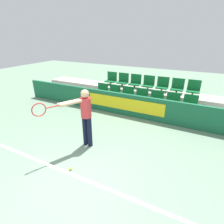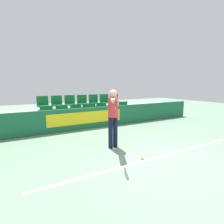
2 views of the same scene
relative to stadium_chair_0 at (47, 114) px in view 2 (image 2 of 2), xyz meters
name	(u,v)px [view 2 (image 2 of 2)]	position (x,y,z in m)	size (l,w,h in m)	color
ground_plane	(165,163)	(1.85, -4.56, -0.62)	(30.00, 30.00, 0.00)	gray
court_baseline	(156,158)	(1.85, -4.25, -0.61)	(5.90, 0.08, 0.01)	white
barrier_wall	(96,117)	(1.84, -0.67, -0.18)	(10.85, 0.14, 0.87)	#19603D
bleacher_tier_front	(91,121)	(1.85, -0.12, -0.44)	(10.45, 0.93, 0.35)	#ADA89E
bleacher_tier_middle	(84,114)	(1.85, 0.81, -0.27)	(10.45, 0.93, 0.70)	#ADA89E
stadium_chair_0	(47,114)	(0.00, 0.00, 0.00)	(0.50, 0.38, 0.60)	#333333
stadium_chair_1	(62,113)	(0.62, 0.00, 0.00)	(0.50, 0.38, 0.60)	#333333
stadium_chair_2	(77,112)	(1.23, 0.00, 0.00)	(0.50, 0.38, 0.60)	#333333
stadium_chair_3	(90,111)	(1.85, 0.00, 0.00)	(0.50, 0.38, 0.60)	#333333
stadium_chair_4	(102,110)	(2.47, 0.00, 0.00)	(0.50, 0.38, 0.60)	#333333
stadium_chair_5	(114,109)	(3.08, 0.00, 0.00)	(0.50, 0.38, 0.60)	#333333
stadium_chair_6	(124,108)	(3.70, 0.00, 0.00)	(0.50, 0.38, 0.60)	#333333
stadium_chair_7	(43,104)	(0.00, 0.93, 0.35)	(0.50, 0.38, 0.60)	#333333
stadium_chair_8	(57,103)	(0.62, 0.93, 0.35)	(0.50, 0.38, 0.60)	#333333
stadium_chair_9	(70,102)	(1.23, 0.93, 0.35)	(0.50, 0.38, 0.60)	#333333
stadium_chair_10	(83,102)	(1.85, 0.93, 0.35)	(0.50, 0.38, 0.60)	#333333
stadium_chair_11	(94,101)	(2.47, 0.93, 0.35)	(0.50, 0.38, 0.60)	#333333
stadium_chair_12	(105,101)	(3.08, 0.93, 0.35)	(0.50, 0.38, 0.60)	#333333
stadium_chair_13	(115,100)	(3.70, 0.93, 0.35)	(0.50, 0.38, 0.60)	#333333
tennis_player	(113,113)	(1.25, -3.15, 0.40)	(0.75, 1.33, 1.67)	black
tennis_ball	(142,158)	(1.50, -4.14, -0.58)	(0.07, 0.07, 0.07)	#CCDB33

